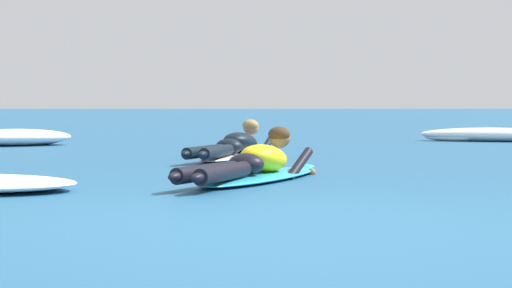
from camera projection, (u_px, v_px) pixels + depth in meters
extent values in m
plane|color=#235B84|center=(246.00, 143.00, 15.32)|extent=(120.00, 120.00, 0.00)
ellipsoid|color=#2DB2D1|center=(261.00, 176.00, 8.32)|extent=(1.53, 2.35, 0.07)
ellipsoid|color=#2DB2D1|center=(305.00, 167.00, 9.33)|extent=(0.28, 0.27, 0.06)
ellipsoid|color=yellow|center=(264.00, 158.00, 8.36)|extent=(0.65, 0.78, 0.35)
ellipsoid|color=black|center=(246.00, 164.00, 8.00)|extent=(0.43, 0.40, 0.20)
cylinder|color=black|center=(206.00, 172.00, 7.48)|extent=(0.57, 0.88, 0.14)
ellipsoid|color=black|center=(177.00, 176.00, 7.07)|extent=(0.18, 0.24, 0.08)
cylinder|color=black|center=(223.00, 173.00, 7.41)|extent=(0.48, 0.91, 0.14)
ellipsoid|color=black|center=(199.00, 177.00, 6.98)|extent=(0.18, 0.24, 0.08)
cylinder|color=black|center=(259.00, 163.00, 8.79)|extent=(0.32, 0.54, 0.32)
sphere|color=#8C6647|center=(273.00, 171.00, 9.13)|extent=(0.09, 0.09, 0.09)
cylinder|color=black|center=(299.00, 165.00, 8.58)|extent=(0.32, 0.54, 0.32)
sphere|color=#8C6647|center=(312.00, 173.00, 8.91)|extent=(0.09, 0.09, 0.09)
sphere|color=#8C6647|center=(280.00, 137.00, 8.70)|extent=(0.21, 0.21, 0.21)
ellipsoid|color=#47331E|center=(279.00, 134.00, 8.68)|extent=(0.28, 0.27, 0.16)
ellipsoid|color=white|center=(239.00, 155.00, 11.40)|extent=(1.30, 2.38, 0.07)
ellipsoid|color=white|center=(266.00, 150.00, 12.46)|extent=(0.25, 0.25, 0.06)
ellipsoid|color=black|center=(240.00, 143.00, 11.44)|extent=(0.62, 0.82, 0.35)
ellipsoid|color=black|center=(229.00, 146.00, 11.05)|extent=(0.41, 0.38, 0.20)
cylinder|color=black|center=(204.00, 151.00, 10.49)|extent=(0.50, 0.92, 0.14)
ellipsoid|color=black|center=(187.00, 154.00, 10.05)|extent=(0.17, 0.24, 0.08)
cylinder|color=black|center=(217.00, 152.00, 10.44)|extent=(0.40, 0.94, 0.14)
ellipsoid|color=black|center=(204.00, 154.00, 9.98)|extent=(0.17, 0.24, 0.08)
cylinder|color=black|center=(235.00, 147.00, 11.90)|extent=(0.27, 0.57, 0.33)
sphere|color=tan|center=(244.00, 153.00, 12.25)|extent=(0.09, 0.09, 0.09)
cylinder|color=black|center=(266.00, 148.00, 11.73)|extent=(0.27, 0.57, 0.33)
sphere|color=tan|center=(274.00, 153.00, 12.07)|extent=(0.09, 0.09, 0.09)
sphere|color=tan|center=(251.00, 127.00, 11.83)|extent=(0.21, 0.21, 0.21)
ellipsoid|color=#AD894C|center=(250.00, 125.00, 11.81)|extent=(0.27, 0.26, 0.16)
ellipsoid|color=white|center=(495.00, 135.00, 15.96)|extent=(2.72, 1.34, 0.25)
ellipsoid|color=white|center=(450.00, 137.00, 16.14)|extent=(0.98, 0.72, 0.14)
ellipsoid|color=white|center=(25.00, 184.00, 7.39)|extent=(0.71, 0.55, 0.09)
ellipsoid|color=white|center=(13.00, 137.00, 14.51)|extent=(2.06, 1.46, 0.28)
ellipsoid|color=white|center=(42.00, 139.00, 14.80)|extent=(0.79, 0.67, 0.19)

